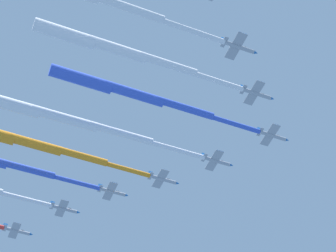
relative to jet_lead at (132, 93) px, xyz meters
The scene contains 4 objects.
jet_lead is the anchor object (origin of this frame).
jet_port_inner 21.12m from the jet_lead, 133.32° to the left, with size 77.96×14.78×3.73m.
jet_starboard_inner 16.20m from the jet_lead, 130.47° to the right, with size 67.52×13.10×3.71m.
jet_port_mid 33.83m from the jet_lead, 121.91° to the left, with size 67.19×12.97×3.65m.
Camera 1 is at (-59.32, -112.33, 36.74)m, focal length 71.18 mm.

